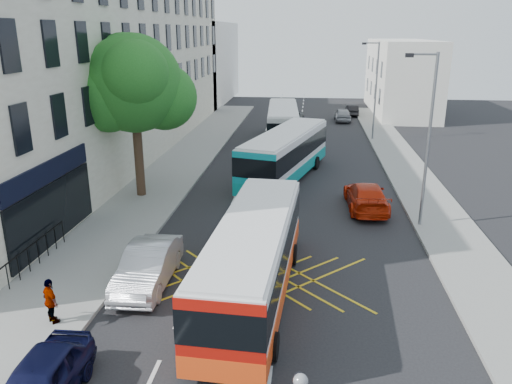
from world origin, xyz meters
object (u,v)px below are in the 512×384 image
(lamp_far, at_px, (375,86))
(red_hatchback, at_px, (366,196))
(pedestrian_far, at_px, (51,301))
(distant_car_silver, at_px, (343,115))
(bus_mid, at_px, (285,154))
(parked_car_blue, at_px, (39,384))
(parked_car_silver, at_px, (148,266))
(bus_near, at_px, (253,258))
(lamp_near, at_px, (427,132))
(bus_far, at_px, (283,123))
(street_tree, at_px, (133,85))
(distant_car_grey, at_px, (292,118))
(distant_car_dark, at_px, (352,110))

(lamp_far, relative_size, red_hatchback, 1.63)
(pedestrian_far, bearing_deg, distant_car_silver, -68.01)
(bus_mid, relative_size, parked_car_blue, 2.80)
(bus_mid, height_order, parked_car_silver, bus_mid)
(bus_near, bearing_deg, red_hatchback, 66.42)
(lamp_far, xyz_separation_m, parked_car_blue, (-11.80, -33.41, -3.94))
(lamp_near, relative_size, lamp_far, 1.00)
(bus_mid, distance_m, red_hatchback, 6.94)
(distant_car_silver, bearing_deg, bus_far, 61.12)
(bus_far, relative_size, red_hatchback, 2.19)
(lamp_near, height_order, pedestrian_far, lamp_near)
(lamp_near, height_order, lamp_far, same)
(lamp_far, bearing_deg, street_tree, -130.81)
(lamp_near, distance_m, parked_car_blue, 18.29)
(distant_car_grey, bearing_deg, pedestrian_far, -96.26)
(parked_car_silver, bearing_deg, street_tree, 109.29)
(street_tree, xyz_separation_m, lamp_near, (14.71, -2.97, -1.68))
(bus_near, distance_m, bus_far, 26.08)
(bus_mid, bearing_deg, parked_car_silver, -91.25)
(distant_car_silver, distance_m, pedestrian_far, 40.84)
(red_hatchback, bearing_deg, distant_car_silver, -93.04)
(parked_car_silver, xyz_separation_m, red_hatchback, (8.87, 9.25, -0.04))
(pedestrian_far, bearing_deg, bus_near, -119.23)
(lamp_far, height_order, distant_car_grey, lamp_far)
(parked_car_blue, bearing_deg, street_tree, 99.01)
(lamp_near, xyz_separation_m, distant_car_grey, (-7.06, 26.86, -4.00))
(red_hatchback, bearing_deg, lamp_near, 131.38)
(red_hatchback, bearing_deg, bus_near, 60.93)
(bus_near, relative_size, parked_car_blue, 2.61)
(parked_car_blue, distance_m, distant_car_grey, 40.55)
(bus_mid, height_order, bus_far, bus_mid)
(parked_car_silver, xyz_separation_m, distant_car_dark, (10.40, 40.02, -0.16))
(lamp_far, relative_size, parked_car_blue, 2.01)
(parked_car_blue, relative_size, distant_car_silver, 0.99)
(bus_mid, distance_m, bus_far, 11.19)
(parked_car_blue, distance_m, distant_car_silver, 43.81)
(lamp_near, bearing_deg, bus_near, -133.89)
(parked_car_blue, xyz_separation_m, pedestrian_far, (-1.47, 3.45, 0.23))
(red_hatchback, xyz_separation_m, distant_car_silver, (0.31, 26.94, -0.03))
(lamp_near, xyz_separation_m, bus_mid, (-6.77, 7.51, -3.01))
(lamp_far, height_order, red_hatchback, lamp_far)
(bus_near, xyz_separation_m, bus_mid, (0.35, 14.91, 0.09))
(distant_car_dark, height_order, pedestrian_far, pedestrian_far)
(parked_car_blue, distance_m, red_hatchback, 18.42)
(distant_car_dark, bearing_deg, parked_car_blue, 75.86)
(street_tree, height_order, distant_car_silver, street_tree)
(bus_far, distance_m, parked_car_silver, 25.85)
(lamp_far, xyz_separation_m, distant_car_grey, (-7.06, 6.86, -4.00))
(bus_far, xyz_separation_m, distant_car_grey, (0.49, 8.19, -0.95))
(parked_car_silver, relative_size, red_hatchback, 0.93)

